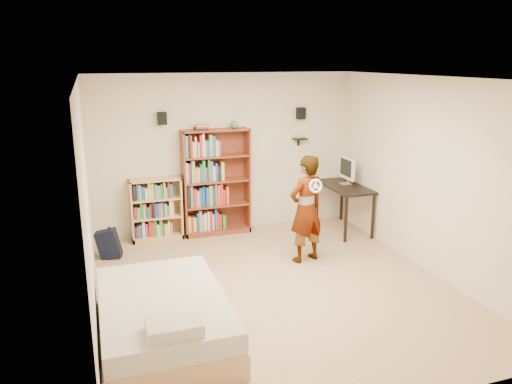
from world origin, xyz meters
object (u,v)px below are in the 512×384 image
at_px(computer_desk, 344,208).
at_px(daybed, 163,312).
at_px(low_bookshelf, 156,209).
at_px(person, 306,209).
at_px(tall_bookshelf, 216,182).

height_order(computer_desk, daybed, computer_desk).
xyz_separation_m(computer_desk, daybed, (-3.50, -2.52, -0.10)).
height_order(low_bookshelf, person, person).
bearing_deg(computer_desk, person, -138.75).
height_order(tall_bookshelf, daybed, tall_bookshelf).
relative_size(tall_bookshelf, person, 1.12).
height_order(tall_bookshelf, computer_desk, tall_bookshelf).
height_order(tall_bookshelf, person, tall_bookshelf).
bearing_deg(computer_desk, tall_bookshelf, 165.57).
relative_size(tall_bookshelf, low_bookshelf, 1.73).
bearing_deg(low_bookshelf, person, -39.20).
relative_size(low_bookshelf, person, 0.65).
relative_size(tall_bookshelf, daybed, 0.88).
xyz_separation_m(tall_bookshelf, daybed, (-1.37, -3.07, -0.60)).
bearing_deg(daybed, computer_desk, 35.69).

